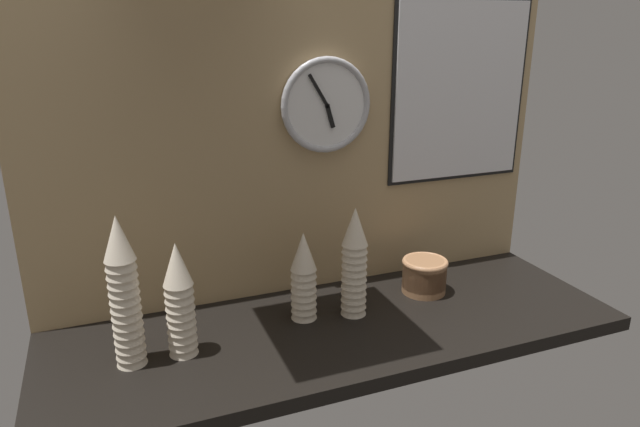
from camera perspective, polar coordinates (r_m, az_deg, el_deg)
ground_plane at (r=1.65m, az=1.71°, el=-11.48°), size 1.60×0.56×0.04m
wall_tiled_back at (r=1.70m, az=-1.66°, el=9.07°), size 1.60×0.03×1.05m
cup_stack_left at (r=1.47m, az=-13.89°, el=-8.30°), size 0.07×0.07×0.30m
cup_stack_center at (r=1.61m, az=-1.65°, el=-6.28°), size 0.07×0.07×0.26m
cup_stack_far_left at (r=1.44m, az=-19.00°, el=-7.48°), size 0.07×0.07×0.39m
cup_stack_center_right at (r=1.62m, az=3.45°, el=-4.87°), size 0.07×0.07×0.32m
bowl_stack_right at (r=1.82m, az=10.39°, el=-6.03°), size 0.14×0.14×0.11m
wall_clock at (r=1.68m, az=0.62°, el=10.77°), size 0.28×0.03×0.28m
menu_board at (r=1.91m, az=13.83°, el=11.75°), size 0.49×0.01×0.57m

